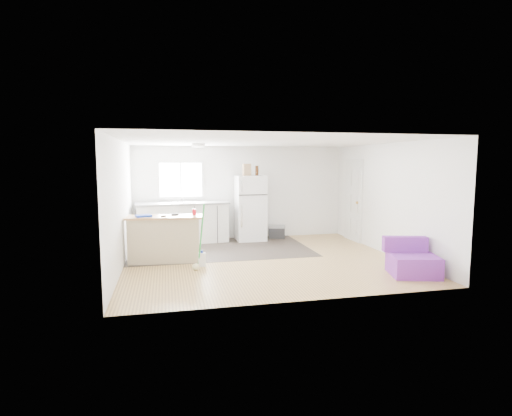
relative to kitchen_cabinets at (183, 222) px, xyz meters
The scene contains 19 objects.
room 2.73m from the kitchen_cabinets, 54.48° to the right, with size 5.51×5.01×2.41m.
vinyl_zone 1.32m from the kitchen_cabinets, 48.03° to the right, with size 4.05×2.50×0.00m, color #2D2722.
window 1.09m from the kitchen_cabinets, 92.35° to the left, with size 1.18×0.06×0.98m.
interior_door 4.33m from the kitchen_cabinets, ahead, with size 0.11×0.92×2.10m.
ceiling_fixture 2.11m from the kitchen_cabinets, 70.54° to the right, with size 0.30×0.30×0.07m, color white.
kitchen_cabinets is the anchor object (origin of this frame).
peninsula 1.90m from the kitchen_cabinets, 103.38° to the right, with size 1.55×0.71×0.93m.
refrigerator 1.74m from the kitchen_cabinets, ahead, with size 0.74×0.71×1.65m.
cooler 2.46m from the kitchen_cabinets, ahead, with size 0.50×0.40×0.33m.
purple_seat 5.40m from the kitchen_cabinets, 44.51° to the right, with size 0.95×0.93×0.65m.
cleaner_jug 2.42m from the kitchen_cabinets, 83.85° to the right, with size 0.14×0.11×0.31m.
mop 2.63m from the kitchen_cabinets, 86.59° to the right, with size 0.25×0.34×1.24m.
red_cup 1.86m from the kitchen_cabinets, 84.75° to the right, with size 0.08×0.08×0.12m, color red.
blue_tray 2.08m from the kitchen_cabinets, 114.03° to the right, with size 0.30×0.22×0.04m, color #1334B5.
tool_a 1.84m from the kitchen_cabinets, 97.12° to the right, with size 0.14×0.05×0.03m, color black.
tool_b 2.04m from the kitchen_cabinets, 102.88° to the right, with size 0.10×0.04×0.03m, color black.
cardboard_box 2.06m from the kitchen_cabinets, ahead, with size 0.20×0.10×0.30m, color tan.
bottle_left 2.25m from the kitchen_cabinets, ahead, with size 0.07×0.07×0.25m, color #381D0A.
bottle_right 2.27m from the kitchen_cabinets, ahead, with size 0.07×0.07×0.25m, color #381D0A.
Camera 1 is at (-1.92, -7.77, 1.99)m, focal length 28.00 mm.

